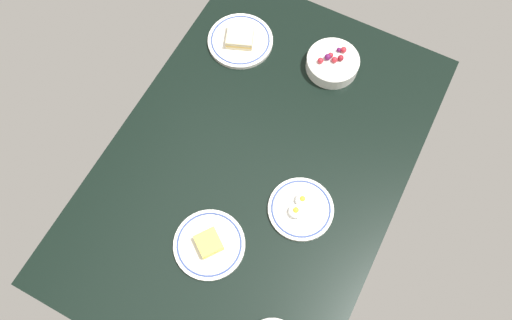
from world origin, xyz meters
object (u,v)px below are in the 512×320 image
Objects in this scene: bowl_berries at (333,63)px; plate_sandwich at (240,40)px; plate_eggs at (301,208)px; plate_cheese at (208,244)px.

bowl_berries is 31.33cm from plate_sandwich.
plate_cheese is (-21.06, 18.43, 0.07)cm from plate_eggs.
plate_cheese is (-69.20, 6.68, -1.55)cm from bowl_berries.
plate_eggs is 49.58cm from bowl_berries.
plate_sandwich is at bearing 20.67° from plate_cheese.
bowl_berries is at bearing 13.73° from plate_eggs.
plate_sandwich is at bearing 44.66° from plate_eggs.
plate_eggs is 1.11× the size of bowl_berries.
bowl_berries is 0.79× the size of plate_sandwich.
plate_eggs is 60.71cm from plate_sandwich.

